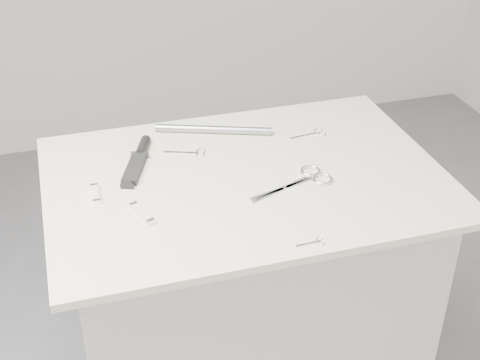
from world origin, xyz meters
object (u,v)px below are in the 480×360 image
object	(u,v)px
tiny_scissors	(314,243)
plinth	(245,313)
large_shears	(305,180)
metal_rail	(213,130)
embroidery_scissors_b	(313,134)
pocket_knife_a	(95,194)
pocket_knife_b	(142,213)
sheathed_knife	(138,159)
embroidery_scissors_a	(192,153)

from	to	relation	value
tiny_scissors	plinth	bearing A→B (deg)	98.79
large_shears	metal_rail	world-z (taller)	metal_rail
embroidery_scissors_b	plinth	bearing A→B (deg)	-154.27
large_shears	pocket_knife_a	size ratio (longest dim) A/B	2.87
plinth	large_shears	size ratio (longest dim) A/B	3.90
tiny_scissors	metal_rail	distance (m)	0.56
pocket_knife_b	plinth	bearing A→B (deg)	-89.31
sheathed_knife	plinth	bearing A→B (deg)	-99.91
embroidery_scissors_a	embroidery_scissors_b	xyz separation A→B (m)	(0.35, 0.01, -0.00)
large_shears	tiny_scissors	bearing A→B (deg)	-125.35
tiny_scissors	sheathed_knife	xyz separation A→B (m)	(-0.31, 0.46, 0.01)
plinth	embroidery_scissors_a	xyz separation A→B (m)	(-0.10, 0.15, 0.47)
embroidery_scissors_a	pocket_knife_a	world-z (taller)	pocket_knife_a
sheathed_knife	large_shears	bearing A→B (deg)	-98.15
embroidery_scissors_a	plinth	bearing A→B (deg)	-35.33
large_shears	metal_rail	bearing A→B (deg)	98.48
pocket_knife_b	embroidery_scissors_a	bearing A→B (deg)	-54.20
tiny_scissors	embroidery_scissors_b	bearing A→B (deg)	65.87
plinth	embroidery_scissors_a	world-z (taller)	embroidery_scissors_a
sheathed_knife	pocket_knife_b	size ratio (longest dim) A/B	2.35
pocket_knife_a	embroidery_scissors_a	bearing A→B (deg)	-62.71
embroidery_scissors_b	tiny_scissors	xyz separation A→B (m)	(-0.18, -0.47, -0.00)
large_shears	embroidery_scissors_a	size ratio (longest dim) A/B	2.05
embroidery_scissors_b	large_shears	bearing A→B (deg)	-123.29
tiny_scissors	large_shears	bearing A→B (deg)	70.56
pocket_knife_b	metal_rail	distance (m)	0.43
plinth	large_shears	distance (m)	0.50
plinth	embroidery_scissors_b	xyz separation A→B (m)	(0.25, 0.16, 0.47)
large_shears	sheathed_knife	distance (m)	0.44
pocket_knife_a	pocket_knife_b	bearing A→B (deg)	-139.37
plinth	pocket_knife_b	distance (m)	0.56
tiny_scissors	metal_rail	world-z (taller)	metal_rail
embroidery_scissors_b	pocket_knife_a	world-z (taller)	pocket_knife_a
embroidery_scissors_a	large_shears	bearing A→B (deg)	-21.92
tiny_scissors	metal_rail	xyz separation A→B (m)	(-0.08, 0.55, 0.01)
large_shears	embroidery_scissors_b	world-z (taller)	large_shears
tiny_scissors	embroidery_scissors_a	bearing A→B (deg)	107.35
pocket_knife_b	embroidery_scissors_b	bearing A→B (deg)	-82.80
plinth	pocket_knife_a	xyz separation A→B (m)	(-0.37, 0.01, 0.47)
pocket_knife_a	pocket_knife_b	size ratio (longest dim) A/B	0.85
plinth	embroidery_scissors_a	distance (m)	0.51
sheathed_knife	pocket_knife_b	distance (m)	0.25
sheathed_knife	pocket_knife_b	world-z (taller)	sheathed_knife
sheathed_knife	embroidery_scissors_b	bearing A→B (deg)	-68.02
pocket_knife_a	plinth	bearing A→B (deg)	-91.36
embroidery_scissors_a	embroidery_scissors_b	world-z (taller)	same
plinth	metal_rail	distance (m)	0.54
large_shears	pocket_knife_b	bearing A→B (deg)	166.26
large_shears	tiny_scissors	world-z (taller)	large_shears
embroidery_scissors_b	tiny_scissors	distance (m)	0.50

